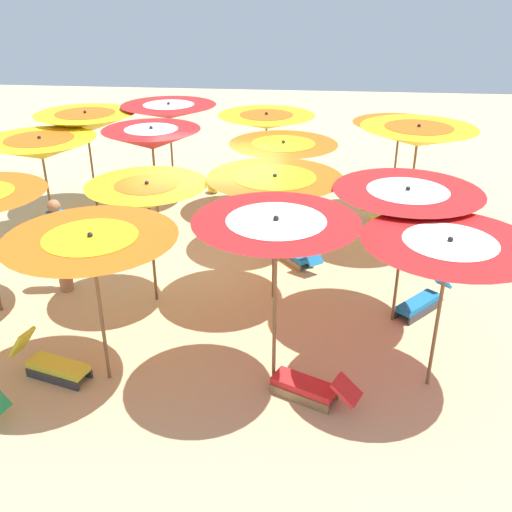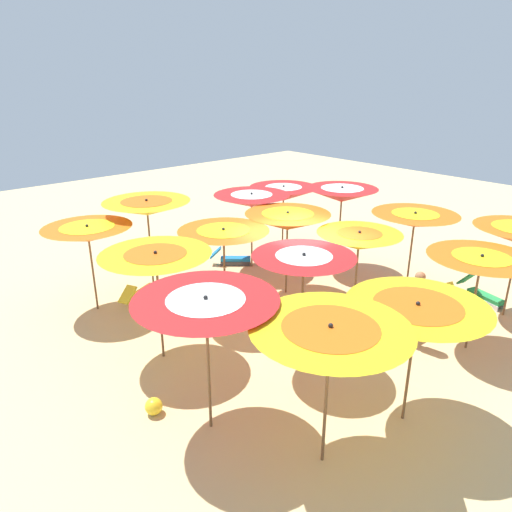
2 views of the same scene
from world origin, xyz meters
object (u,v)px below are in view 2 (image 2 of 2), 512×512
Objects in this scene: beach_umbrella_8 at (156,261)px; lounger_5 at (482,294)px; beach_umbrella_10 at (287,221)px; beach_umbrella_11 at (342,195)px; beach_umbrella_12 at (88,234)px; lounger_0 at (330,256)px; beach_umbrella_15 at (283,193)px; lounger_3 at (142,293)px; beach_umbrella_2 at (481,265)px; beach_umbrella_14 at (252,200)px; beach_umbrella_13 at (147,208)px; beach_umbrella_7 at (415,220)px; beach_umbrella_6 at (359,241)px; lounger_4 at (239,295)px; beachgoer_0 at (416,308)px; beach_umbrella_0 at (330,341)px; beach_umbrella_4 at (206,309)px; lounger_1 at (435,293)px; beach_ball at (154,406)px; beach_umbrella_9 at (224,236)px; beach_umbrella_1 at (416,316)px; lounger_2 at (233,259)px; beach_umbrella_5 at (304,265)px.

beach_umbrella_8 is 8.51m from lounger_5.
beach_umbrella_11 is (-2.43, -0.19, 0.27)m from beach_umbrella_10.
lounger_0 is at bearing 165.55° from beach_umbrella_12.
lounger_3 is (5.35, 0.14, -1.79)m from beach_umbrella_15.
beach_umbrella_10 is at bearing -122.66° from lounger_5.
beach_umbrella_2 is 6.64m from beach_umbrella_14.
beach_umbrella_10 is 0.90× the size of beach_umbrella_13.
beach_umbrella_11 reaches higher than beach_umbrella_7.
lounger_5 is at bearing 150.51° from beach_umbrella_6.
beach_umbrella_11 is at bearing 161.05° from beach_umbrella_12.
beachgoer_0 is (-1.48, 4.12, 0.71)m from lounger_4.
beach_umbrella_0 is at bearing 94.11° from beach_umbrella_8.
lounger_0 is (-6.54, -5.33, -1.92)m from beach_umbrella_0.
beach_umbrella_10 is at bearing -148.44° from beach_umbrella_4.
beach_ball is at bearing 98.92° from lounger_1.
beach_umbrella_4 is at bearing 37.20° from beach_umbrella_15.
beach_umbrella_14 reaches higher than lounger_5.
beach_umbrella_6 is 5.74m from lounger_3.
beach_umbrella_9 is 1.70× the size of lounger_3.
beach_umbrella_1 is 7.45m from beach_umbrella_14.
beach_umbrella_13 is 2.04× the size of lounger_0.
beach_umbrella_4 is 1.09× the size of beach_umbrella_12.
beach_umbrella_8 is at bearing 62.95° from beach_umbrella_13.
beach_umbrella_11 is (-6.30, -4.82, 0.18)m from beach_umbrella_0.
beach_umbrella_4 is 5.51m from beach_umbrella_10.
beach_umbrella_15 is 8.79m from beach_ball.
beach_umbrella_10 reaches higher than beach_umbrella_9.
beach_umbrella_2 is at bearing -172.04° from beachgoer_0.
lounger_4 is at bearing 143.86° from beach_umbrella_12.
beach_umbrella_9 is at bearing -57.06° from lounger_0.
beach_umbrella_13 is at bearing -111.14° from beach_umbrella_4.
beach_umbrella_11 is 6.30m from lounger_3.
beach_umbrella_0 is 1.09× the size of beach_umbrella_2.
beach_umbrella_7 is 0.99× the size of beach_umbrella_10.
beach_ball is (7.68, 2.16, -2.14)m from beach_umbrella_11.
lounger_0 is (-2.13, 1.33, -1.90)m from beach_umbrella_14.
lounger_0 is at bearing -130.97° from beach_umbrella_6.
beach_umbrella_1 is at bearing -15.63° from lounger_0.
beach_umbrella_7 is 0.99× the size of beach_umbrella_9.
beach_umbrella_10 is 2.01× the size of lounger_4.
beach_umbrella_13 is at bearing 11.24° from lounger_3.
beach_umbrella_8 is 2.09× the size of lounger_2.
beach_umbrella_6 is 5.48m from beach_umbrella_13.
beachgoer_0 is (-4.39, 6.24, -1.09)m from beach_umbrella_12.
beach_umbrella_5 is 1.09× the size of beach_umbrella_7.
beach_umbrella_12 is 7.39m from lounger_0.
beach_umbrella_2 is 8.03m from beach_umbrella_13.
beach_umbrella_7 reaches higher than lounger_4.
beach_umbrella_13 is (0.31, -5.26, 0.11)m from beach_umbrella_5.
beach_umbrella_7 is 7.99m from beach_ball.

